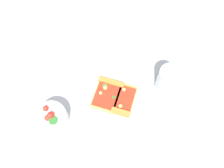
{
  "coord_description": "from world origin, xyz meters",
  "views": [
    {
      "loc": [
        0.08,
        -0.32,
        0.89
      ],
      "look_at": [
        -0.04,
        0.05,
        0.03
      ],
      "focal_mm": 39.91,
      "sensor_mm": 36.0,
      "label": 1
    }
  ],
  "objects": [
    {
      "name": "ground_plane",
      "position": [
        0.0,
        0.0,
        0.0
      ],
      "size": [
        2.4,
        2.4,
        0.0
      ],
      "primitive_type": "plane",
      "color": "#B2B7BC",
      "rests_on": "ground"
    },
    {
      "name": "plate",
      "position": [
        -0.02,
        0.0,
        0.01
      ],
      "size": [
        0.23,
        0.23,
        0.01
      ],
      "primitive_type": "cylinder",
      "color": "silver",
      "rests_on": "ground_plane"
    },
    {
      "name": "salad_bowl",
      "position": [
        -0.2,
        -0.15,
        0.04
      ],
      "size": [
        0.11,
        0.11,
        0.08
      ],
      "color": "white",
      "rests_on": "ground_plane"
    },
    {
      "name": "pizza_slice_near",
      "position": [
        0.02,
        -0.01,
        0.02
      ],
      "size": [
        0.07,
        0.13,
        0.02
      ],
      "color": "gold",
      "rests_on": "plate"
    },
    {
      "name": "paper_napkin",
      "position": [
        -0.09,
        0.22,
        0.0
      ],
      "size": [
        0.18,
        0.18,
        0.0
      ],
      "primitive_type": "cube",
      "rotation": [
        0.0,
        0.0,
        0.12
      ],
      "color": "white",
      "rests_on": "ground_plane"
    },
    {
      "name": "pizza_slice_far",
      "position": [
        -0.05,
        0.02,
        0.02
      ],
      "size": [
        0.1,
        0.13,
        0.02
      ],
      "color": "#E5B256",
      "rests_on": "plate"
    },
    {
      "name": "soda_glass",
      "position": [
        0.15,
        0.12,
        0.06
      ],
      "size": [
        0.08,
        0.08,
        0.12
      ],
      "color": "silver",
      "rests_on": "ground_plane"
    }
  ]
}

